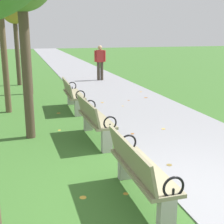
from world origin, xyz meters
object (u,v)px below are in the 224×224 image
(tree_5, at_px, (14,11))
(park_bench_1, at_px, (139,169))
(park_bench_3, at_px, (72,94))
(park_bench_2, at_px, (94,119))
(pedestrian_walking, at_px, (100,61))

(tree_5, bearing_deg, park_bench_1, -82.02)
(park_bench_3, bearing_deg, park_bench_2, -90.00)
(park_bench_1, relative_size, tree_5, 0.42)
(park_bench_3, height_order, pedestrian_walking, pedestrian_walking)
(park_bench_2, distance_m, park_bench_3, 2.81)
(park_bench_1, height_order, tree_5, tree_5)
(tree_5, relative_size, pedestrian_walking, 2.36)
(park_bench_3, relative_size, tree_5, 0.42)
(pedestrian_walking, bearing_deg, park_bench_3, -112.46)
(park_bench_3, xyz_separation_m, pedestrian_walking, (2.22, 5.37, 0.44))
(park_bench_1, distance_m, park_bench_3, 5.47)
(park_bench_2, xyz_separation_m, tree_5, (-1.48, 7.92, 2.61))
(pedestrian_walking, bearing_deg, park_bench_1, -101.57)
(tree_5, bearing_deg, park_bench_2, -79.40)
(park_bench_1, relative_size, pedestrian_walking, 0.99)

